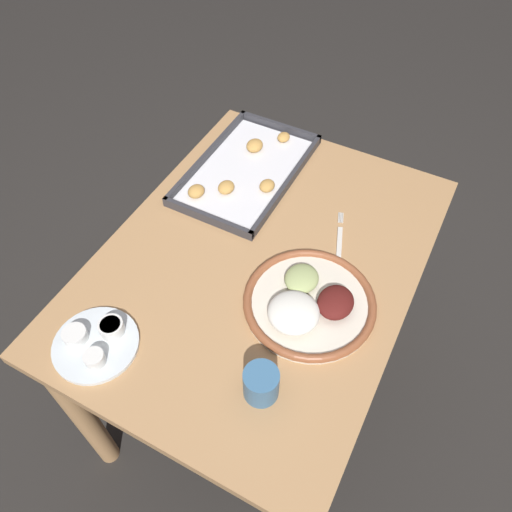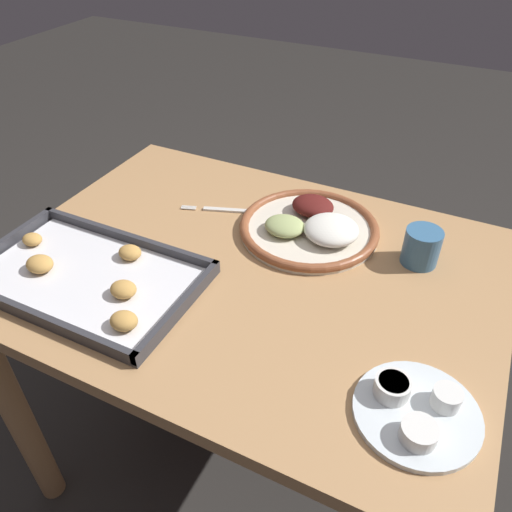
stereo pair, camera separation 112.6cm
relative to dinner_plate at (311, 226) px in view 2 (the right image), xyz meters
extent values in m
plane|color=#282623|center=(0.07, 0.16, -0.74)|extent=(8.00, 8.00, 0.00)
cube|color=#AD7F51|center=(0.07, 0.16, -0.03)|extent=(0.99, 0.73, 0.03)
cylinder|color=#AD7F51|center=(-0.37, -0.15, -0.39)|extent=(0.06, 0.06, 0.69)
cylinder|color=#AD7F51|center=(0.52, -0.15, -0.39)|extent=(0.06, 0.06, 0.69)
cylinder|color=#AD7F51|center=(0.52, 0.48, -0.39)|extent=(0.06, 0.06, 0.69)
cylinder|color=beige|center=(0.00, 0.00, -0.01)|extent=(0.30, 0.30, 0.01)
torus|color=brown|center=(0.00, 0.00, 0.00)|extent=(0.30, 0.30, 0.02)
ellipsoid|color=silver|center=(-0.05, 0.02, 0.02)|extent=(0.11, 0.11, 0.04)
ellipsoid|color=#511614|center=(0.02, -0.06, 0.02)|extent=(0.09, 0.08, 0.04)
ellipsoid|color=#9EAD6B|center=(0.05, 0.04, 0.01)|extent=(0.09, 0.08, 0.03)
cube|color=silver|center=(0.18, 0.00, -0.01)|extent=(0.17, 0.07, 0.00)
cylinder|color=silver|center=(0.29, 0.03, -0.01)|extent=(0.03, 0.01, 0.00)
cylinder|color=silver|center=(0.29, 0.03, -0.01)|extent=(0.03, 0.01, 0.00)
cylinder|color=silver|center=(0.29, 0.04, -0.01)|extent=(0.03, 0.01, 0.00)
cylinder|color=silver|center=(0.29, 0.04, -0.01)|extent=(0.03, 0.01, 0.00)
cylinder|color=silver|center=(-0.30, 0.36, -0.01)|extent=(0.18, 0.18, 0.01)
cylinder|color=silver|center=(-0.34, 0.33, 0.01)|extent=(0.04, 0.04, 0.03)
cylinder|color=#593319|center=(-0.34, 0.33, 0.02)|extent=(0.04, 0.04, 0.01)
cylinder|color=silver|center=(-0.26, 0.35, 0.01)|extent=(0.05, 0.05, 0.03)
cylinder|color=#51992D|center=(-0.26, 0.35, 0.02)|extent=(0.04, 0.04, 0.01)
cylinder|color=silver|center=(-0.31, 0.41, 0.01)|extent=(0.05, 0.05, 0.03)
cylinder|color=#C67F23|center=(-0.31, 0.41, 0.02)|extent=(0.04, 0.04, 0.01)
cube|color=#333338|center=(0.33, 0.34, -0.01)|extent=(0.44, 0.27, 0.01)
cube|color=silver|center=(0.33, 0.34, -0.01)|extent=(0.40, 0.25, 0.00)
cube|color=#333338|center=(0.33, 0.21, 0.00)|extent=(0.44, 0.01, 0.02)
cube|color=#333338|center=(0.33, 0.47, 0.00)|extent=(0.44, 0.01, 0.02)
cube|color=#333338|center=(0.12, 0.34, 0.00)|extent=(0.01, 0.27, 0.02)
cube|color=#333338|center=(0.54, 0.34, 0.00)|extent=(0.01, 0.27, 0.02)
ellipsoid|color=#C18E47|center=(0.18, 0.41, 0.01)|extent=(0.05, 0.04, 0.03)
ellipsoid|color=#C18E47|center=(0.23, 0.35, 0.01)|extent=(0.05, 0.04, 0.03)
ellipsoid|color=#C18E47|center=(0.29, 0.25, 0.01)|extent=(0.05, 0.04, 0.03)
ellipsoid|color=#C18E47|center=(0.50, 0.30, 0.00)|extent=(0.04, 0.04, 0.02)
ellipsoid|color=#C18E47|center=(0.42, 0.36, 0.01)|extent=(0.05, 0.05, 0.03)
cylinder|color=#38668E|center=(-0.23, 0.00, 0.02)|extent=(0.07, 0.07, 0.08)
camera|label=1|loc=(-0.60, -0.18, 0.94)|focal=35.00mm
camera|label=2|loc=(-0.28, 0.85, 0.61)|focal=35.00mm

